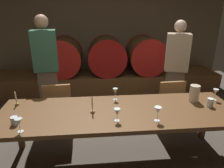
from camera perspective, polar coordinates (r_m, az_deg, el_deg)
name	(u,v)px	position (r m, az deg, el deg)	size (l,w,h in m)	color
ground_plane	(118,159)	(2.94, 1.63, -20.20)	(7.54, 7.54, 0.00)	#4C443A
back_wall	(104,30)	(5.18, -2.15, 14.84)	(5.80, 0.24, 2.80)	brown
barrel_shelf	(106,82)	(4.90, -1.61, 0.55)	(5.22, 0.90, 0.48)	brown
wine_barrel_left	(63,56)	(4.76, -13.47, 7.54)	(0.84, 0.87, 0.84)	#513319
wine_barrel_center	(107,55)	(4.72, -1.54, 7.99)	(0.84, 0.87, 0.84)	#513319
wine_barrel_right	(145,55)	(4.86, 9.34, 8.10)	(0.84, 0.87, 0.84)	brown
dining_table	(119,115)	(2.51, 1.90, -8.67)	(2.88, 0.90, 0.75)	brown
chair_left	(59,106)	(3.27, -14.68, -6.05)	(0.43, 0.43, 0.88)	olive
chair_right	(168,102)	(3.41, 15.43, -4.94)	(0.42, 0.42, 0.88)	olive
guest_left	(47,70)	(3.54, -17.73, 3.64)	(0.41, 0.29, 1.83)	brown
guest_right	(175,70)	(3.75, 17.35, 3.75)	(0.43, 0.34, 1.73)	brown
candle_left	(16,101)	(2.86, -25.19, -4.35)	(0.05, 0.05, 0.20)	olive
candle_right	(92,108)	(2.42, -5.50, -6.61)	(0.05, 0.05, 0.23)	olive
pitcher	(194,93)	(2.90, 22.05, -2.43)	(0.13, 0.13, 0.22)	beige
wine_glass_far_left	(19,123)	(2.24, -24.61, -9.78)	(0.07, 0.07, 0.15)	silver
wine_glass_left	(117,113)	(2.23, 1.44, -7.99)	(0.07, 0.07, 0.15)	silver
wine_glass_center	(115,92)	(2.72, 0.92, -2.12)	(0.07, 0.07, 0.16)	silver
wine_glass_right	(158,111)	(2.27, 12.71, -7.30)	(0.08, 0.08, 0.17)	white
wine_glass_far_right	(216,92)	(3.04, 27.02, -1.99)	(0.07, 0.07, 0.16)	white
cup_left	(14,121)	(2.42, -25.64, -9.26)	(0.08, 0.08, 0.09)	silver
cup_right	(210,102)	(2.84, 25.78, -4.68)	(0.08, 0.08, 0.11)	white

